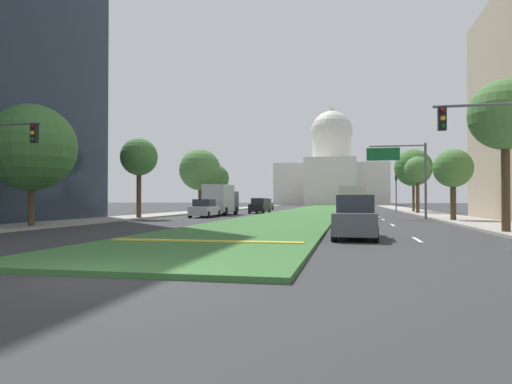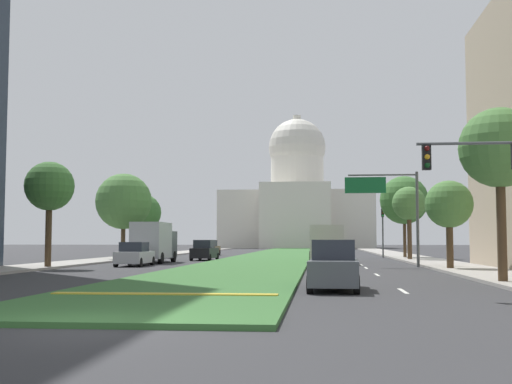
% 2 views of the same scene
% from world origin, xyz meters
% --- Properties ---
extents(ground_plane, '(287.23, 287.23, 0.00)m').
position_xyz_m(ground_plane, '(0.00, 65.28, 0.00)').
color(ground_plane, '#333335').
extents(grass_median, '(8.04, 117.50, 0.14)m').
position_xyz_m(grass_median, '(0.00, 58.75, 0.07)').
color(grass_median, '#386B33').
rests_on(grass_median, ground_plane).
extents(median_curb_nose, '(7.24, 0.50, 0.04)m').
position_xyz_m(median_curb_nose, '(0.00, 7.03, 0.16)').
color(median_curb_nose, gold).
rests_on(median_curb_nose, grass_median).
extents(lane_dashes_right, '(0.16, 69.25, 0.01)m').
position_xyz_m(lane_dashes_right, '(7.94, 44.01, 0.00)').
color(lane_dashes_right, silver).
rests_on(lane_dashes_right, ground_plane).
extents(sidewalk_left, '(4.00, 117.50, 0.15)m').
position_xyz_m(sidewalk_left, '(-13.85, 52.22, 0.07)').
color(sidewalk_left, '#9E9991').
rests_on(sidewalk_left, ground_plane).
extents(sidewalk_right, '(4.00, 117.50, 0.15)m').
position_xyz_m(sidewalk_right, '(13.85, 52.22, 0.07)').
color(sidewalk_right, '#9E9991').
rests_on(sidewalk_right, ground_plane).
extents(capitol_building, '(32.38, 25.57, 29.31)m').
position_xyz_m(capitol_building, '(0.00, 129.77, 9.57)').
color(capitol_building, silver).
rests_on(capitol_building, ground_plane).
extents(traffic_light_near_right, '(3.34, 0.35, 5.20)m').
position_xyz_m(traffic_light_near_right, '(10.51, 8.52, 3.80)').
color(traffic_light_near_right, '#515456').
rests_on(traffic_light_near_right, ground_plane).
extents(traffic_light_far_right, '(0.28, 0.35, 5.20)m').
position_xyz_m(traffic_light_far_right, '(11.35, 54.80, 3.31)').
color(traffic_light_far_right, '#515456').
rests_on(traffic_light_far_right, ground_plane).
extents(overhead_guide_sign, '(5.00, 0.20, 6.50)m').
position_xyz_m(overhead_guide_sign, '(9.78, 31.93, 4.62)').
color(overhead_guide_sign, '#515456').
rests_on(overhead_guide_sign, ground_plane).
extents(street_tree_right_near, '(3.38, 3.38, 7.44)m').
position_xyz_m(street_tree_right_near, '(12.49, 14.75, 5.68)').
color(street_tree_right_near, '#4C3823').
rests_on(street_tree_right_near, ground_plane).
extents(street_tree_left_mid, '(3.16, 3.16, 6.87)m').
position_xyz_m(street_tree_left_mid, '(-12.35, 26.95, 5.23)').
color(street_tree_left_mid, '#4C3823').
rests_on(street_tree_left_mid, ground_plane).
extents(street_tree_right_mid, '(2.90, 2.90, 5.47)m').
position_xyz_m(street_tree_right_mid, '(12.77, 27.34, 3.97)').
color(street_tree_right_mid, '#4C3823').
rests_on(street_tree_right_mid, ground_plane).
extents(street_tree_left_far, '(5.03, 5.03, 7.80)m').
position_xyz_m(street_tree_left_far, '(-12.65, 43.93, 5.27)').
color(street_tree_left_far, '#4C3823').
rests_on(street_tree_left_far, ground_plane).
extents(street_tree_right_far, '(2.97, 2.97, 6.55)m').
position_xyz_m(street_tree_right_far, '(12.78, 45.40, 4.99)').
color(street_tree_right_far, '#4C3823').
rests_on(street_tree_right_far, ground_plane).
extents(street_tree_left_distant, '(3.81, 3.81, 6.54)m').
position_xyz_m(street_tree_left_distant, '(-13.27, 52.59, 4.62)').
color(street_tree_left_distant, '#4C3823').
rests_on(street_tree_left_distant, ground_plane).
extents(street_tree_right_distant, '(4.71, 4.71, 8.06)m').
position_xyz_m(street_tree_right_distant, '(13.13, 51.48, 5.69)').
color(street_tree_right_distant, '#4C3823').
rests_on(street_tree_right_distant, ground_plane).
extents(sedan_lead_stopped, '(1.96, 4.58, 1.87)m').
position_xyz_m(sedan_lead_stopped, '(5.43, 11.23, 0.87)').
color(sedan_lead_stopped, '#4C5156').
rests_on(sedan_lead_stopped, ground_plane).
extents(sedan_midblock, '(1.93, 4.35, 1.69)m').
position_xyz_m(sedan_midblock, '(-8.05, 31.68, 0.79)').
color(sedan_midblock, '#BCBCC1').
rests_on(sedan_midblock, ground_plane).
extents(sedan_distant, '(1.98, 4.44, 1.83)m').
position_xyz_m(sedan_distant, '(-5.41, 44.79, 0.85)').
color(sedan_distant, black).
rests_on(sedan_distant, ground_plane).
extents(sedan_far_horizon, '(2.05, 4.63, 1.79)m').
position_xyz_m(sedan_far_horizon, '(-8.02, 62.63, 0.83)').
color(sedan_far_horizon, brown).
rests_on(sedan_far_horizon, ground_plane).
extents(sedan_very_far, '(1.95, 4.54, 1.83)m').
position_xyz_m(sedan_very_far, '(5.80, 74.94, 0.85)').
color(sedan_very_far, navy).
rests_on(sedan_very_far, ground_plane).
extents(box_truck_delivery, '(2.40, 6.40, 3.20)m').
position_xyz_m(box_truck_delivery, '(-8.23, 37.74, 1.68)').
color(box_truck_delivery, '#4C5156').
rests_on(box_truck_delivery, ground_plane).
extents(city_bus, '(2.62, 11.00, 2.95)m').
position_xyz_m(city_bus, '(5.43, 40.46, 1.77)').
color(city_bus, beige).
rests_on(city_bus, ground_plane).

